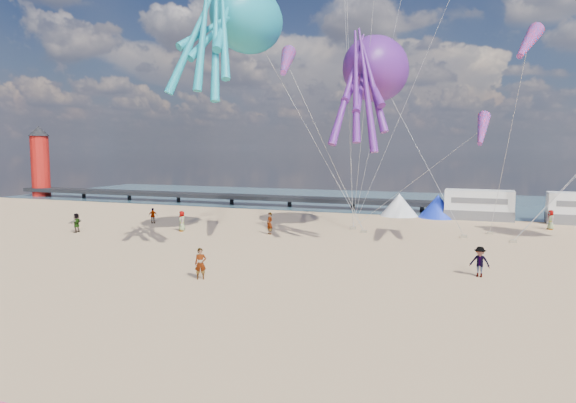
{
  "coord_description": "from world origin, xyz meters",
  "views": [
    {
      "loc": [
        5.96,
        -15.23,
        7.27
      ],
      "look_at": [
        -1.99,
        6.0,
        4.89
      ],
      "focal_mm": 32.0,
      "sensor_mm": 36.0,
      "label": 1
    }
  ],
  "objects_px": {
    "sandbag_b": "(464,236)",
    "sandbag_e": "(353,228)",
    "standing_person": "(201,264)",
    "beachgoer_3": "(153,216)",
    "motorhome_0": "(479,205)",
    "beachgoer_5": "(270,223)",
    "sandbag_c": "(513,241)",
    "windsock_right": "(482,129)",
    "tent_blue": "(438,206)",
    "windsock_left": "(286,62)",
    "sandbag_d": "(490,233)",
    "beachgoer_4": "(76,223)",
    "sandbag_a": "(364,231)",
    "kite_octopus_teal": "(247,19)",
    "tent_white": "(399,205)",
    "kite_octopus_purple": "(376,69)",
    "beachgoer_2": "(480,262)",
    "beachgoer_0": "(182,221)",
    "windsock_mid": "(528,42)",
    "beachgoer_6": "(551,220)"
  },
  "relations": [
    {
      "from": "kite_octopus_teal",
      "to": "sandbag_d",
      "type": "bearing_deg",
      "value": 36.89
    },
    {
      "from": "standing_person",
      "to": "beachgoer_3",
      "type": "distance_m",
      "value": 22.63
    },
    {
      "from": "tent_white",
      "to": "sandbag_d",
      "type": "distance_m",
      "value": 12.88
    },
    {
      "from": "standing_person",
      "to": "beachgoer_3",
      "type": "relative_size",
      "value": 1.17
    },
    {
      "from": "beachgoer_0",
      "to": "tent_white",
      "type": "bearing_deg",
      "value": 98.21
    },
    {
      "from": "beachgoer_2",
      "to": "sandbag_d",
      "type": "relative_size",
      "value": 3.47
    },
    {
      "from": "sandbag_a",
      "to": "windsock_left",
      "type": "relative_size",
      "value": 0.07
    },
    {
      "from": "beachgoer_3",
      "to": "windsock_left",
      "type": "bearing_deg",
      "value": 136.93
    },
    {
      "from": "beachgoer_2",
      "to": "beachgoer_6",
      "type": "xyz_separation_m",
      "value": [
        5.89,
        20.14,
        0.01
      ]
    },
    {
      "from": "sandbag_b",
      "to": "sandbag_e",
      "type": "distance_m",
      "value": 9.53
    },
    {
      "from": "standing_person",
      "to": "kite_octopus_purple",
      "type": "bearing_deg",
      "value": 42.93
    },
    {
      "from": "beachgoer_0",
      "to": "sandbag_a",
      "type": "bearing_deg",
      "value": 69.61
    },
    {
      "from": "windsock_mid",
      "to": "beachgoer_4",
      "type": "bearing_deg",
      "value": -164.63
    },
    {
      "from": "beachgoer_6",
      "to": "sandbag_a",
      "type": "bearing_deg",
      "value": -89.25
    },
    {
      "from": "sandbag_c",
      "to": "kite_octopus_teal",
      "type": "height_order",
      "value": "kite_octopus_teal"
    },
    {
      "from": "sandbag_a",
      "to": "standing_person",
      "type": "bearing_deg",
      "value": -105.52
    },
    {
      "from": "standing_person",
      "to": "windsock_mid",
      "type": "relative_size",
      "value": 0.3
    },
    {
      "from": "beachgoer_4",
      "to": "windsock_mid",
      "type": "xyz_separation_m",
      "value": [
        34.94,
        1.06,
        12.92
      ]
    },
    {
      "from": "tent_white",
      "to": "beachgoer_3",
      "type": "distance_m",
      "value": 25.54
    },
    {
      "from": "motorhome_0",
      "to": "sandbag_e",
      "type": "xyz_separation_m",
      "value": [
        -10.5,
        -10.6,
        -1.39
      ]
    },
    {
      "from": "motorhome_0",
      "to": "sandbag_a",
      "type": "distance_m",
      "value": 15.33
    },
    {
      "from": "beachgoer_4",
      "to": "tent_white",
      "type": "bearing_deg",
      "value": 125.7
    },
    {
      "from": "beachgoer_3",
      "to": "windsock_right",
      "type": "xyz_separation_m",
      "value": [
        29.42,
        -2.45,
        7.81
      ]
    },
    {
      "from": "motorhome_0",
      "to": "sandbag_d",
      "type": "bearing_deg",
      "value": -84.08
    },
    {
      "from": "tent_white",
      "to": "beachgoer_5",
      "type": "bearing_deg",
      "value": -118.15
    },
    {
      "from": "beachgoer_3",
      "to": "windsock_left",
      "type": "distance_m",
      "value": 21.8
    },
    {
      "from": "kite_octopus_teal",
      "to": "windsock_left",
      "type": "height_order",
      "value": "kite_octopus_teal"
    },
    {
      "from": "motorhome_0",
      "to": "beachgoer_5",
      "type": "distance_m",
      "value": 22.81
    },
    {
      "from": "sandbag_b",
      "to": "sandbag_c",
      "type": "height_order",
      "value": "same"
    },
    {
      "from": "sandbag_e",
      "to": "windsock_right",
      "type": "xyz_separation_m",
      "value": [
        10.51,
        -5.75,
        8.44
      ]
    },
    {
      "from": "kite_octopus_teal",
      "to": "windsock_left",
      "type": "relative_size",
      "value": 1.55
    },
    {
      "from": "beachgoer_5",
      "to": "beachgoer_4",
      "type": "bearing_deg",
      "value": -126.95
    },
    {
      "from": "beachgoer_3",
      "to": "windsock_mid",
      "type": "distance_m",
      "value": 34.92
    },
    {
      "from": "beachgoer_5",
      "to": "kite_octopus_purple",
      "type": "bearing_deg",
      "value": 59.13
    },
    {
      "from": "sandbag_a",
      "to": "kite_octopus_teal",
      "type": "height_order",
      "value": "kite_octopus_teal"
    },
    {
      "from": "beachgoer_6",
      "to": "windsock_mid",
      "type": "bearing_deg",
      "value": -38.84
    },
    {
      "from": "beachgoer_3",
      "to": "beachgoer_5",
      "type": "relative_size",
      "value": 0.8
    },
    {
      "from": "windsock_mid",
      "to": "motorhome_0",
      "type": "bearing_deg",
      "value": 110.85
    },
    {
      "from": "tent_blue",
      "to": "windsock_left",
      "type": "distance_m",
      "value": 25.78
    },
    {
      "from": "sandbag_d",
      "to": "windsock_right",
      "type": "xyz_separation_m",
      "value": [
        -0.94,
        -7.16,
        8.44
      ]
    },
    {
      "from": "sandbag_c",
      "to": "windsock_right",
      "type": "relative_size",
      "value": 0.11
    },
    {
      "from": "beachgoer_2",
      "to": "kite_octopus_teal",
      "type": "height_order",
      "value": "kite_octopus_teal"
    },
    {
      "from": "kite_octopus_purple",
      "to": "windsock_mid",
      "type": "xyz_separation_m",
      "value": [
        10.84,
        -7.26,
        0.04
      ]
    },
    {
      "from": "beachgoer_5",
      "to": "tent_blue",
      "type": "bearing_deg",
      "value": 87.86
    },
    {
      "from": "beachgoer_4",
      "to": "windsock_right",
      "type": "height_order",
      "value": "windsock_right"
    },
    {
      "from": "windsock_left",
      "to": "kite_octopus_teal",
      "type": "bearing_deg",
      "value": 155.23
    },
    {
      "from": "kite_octopus_purple",
      "to": "windsock_right",
      "type": "relative_size",
      "value": 2.73
    },
    {
      "from": "sandbag_a",
      "to": "sandbag_c",
      "type": "relative_size",
      "value": 1.0
    },
    {
      "from": "beachgoer_4",
      "to": "sandbag_a",
      "type": "bearing_deg",
      "value": 105.53
    },
    {
      "from": "sandbag_e",
      "to": "kite_octopus_teal",
      "type": "bearing_deg",
      "value": -119.83
    }
  ]
}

